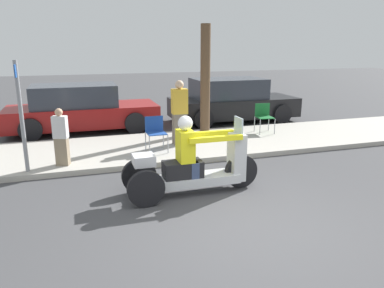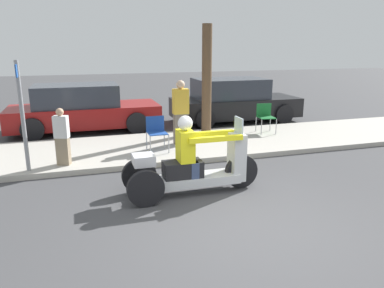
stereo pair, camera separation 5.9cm
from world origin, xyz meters
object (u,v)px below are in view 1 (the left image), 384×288
at_px(parked_car_lot_left, 80,109).
at_px(street_sign, 21,113).
at_px(spectator_near_curb, 61,138).
at_px(tree_trunk, 205,79).
at_px(parked_car_lot_far, 232,101).
at_px(spectator_far_back, 180,114).
at_px(motorcycle_trike, 192,166).
at_px(folding_chair_set_back, 155,130).
at_px(folding_chair_curbside, 264,115).

xyz_separation_m(parked_car_lot_left, street_sign, (-1.17, -3.96, 0.64)).
relative_size(spectator_near_curb, tree_trunk, 0.40).
bearing_deg(parked_car_lot_far, spectator_near_curb, -145.70).
bearing_deg(spectator_far_back, spectator_near_curb, -162.24).
bearing_deg(motorcycle_trike, parked_car_lot_far, 60.43).
relative_size(parked_car_lot_left, street_sign, 2.03).
height_order(spectator_near_curb, parked_car_lot_left, parked_car_lot_left).
bearing_deg(spectator_far_back, parked_car_lot_far, 46.82).
height_order(spectator_near_curb, folding_chair_set_back, spectator_near_curb).
relative_size(tree_trunk, street_sign, 1.38).
distance_m(motorcycle_trike, street_sign, 3.53).
relative_size(parked_car_lot_far, street_sign, 1.96).
height_order(motorcycle_trike, tree_trunk, tree_trunk).
relative_size(spectator_far_back, folding_chair_curbside, 1.98).
bearing_deg(folding_chair_curbside, spectator_far_back, -168.11).
xyz_separation_m(folding_chair_curbside, parked_car_lot_left, (-5.02, 2.28, 0.05)).
distance_m(folding_chair_set_back, parked_car_lot_far, 4.71).
bearing_deg(folding_chair_curbside, street_sign, -164.86).
bearing_deg(street_sign, spectator_far_back, 17.55).
bearing_deg(tree_trunk, folding_chair_set_back, -139.05).
relative_size(spectator_far_back, spectator_near_curb, 1.34).
distance_m(spectator_near_curb, parked_car_lot_left, 3.78).
bearing_deg(motorcycle_trike, parked_car_lot_left, 106.66).
relative_size(spectator_far_back, folding_chair_set_back, 1.98).
bearing_deg(tree_trunk, spectator_far_back, -133.35).
xyz_separation_m(folding_chair_curbside, street_sign, (-6.20, -1.68, 0.69)).
bearing_deg(parked_car_lot_far, folding_chair_curbside, -89.84).
relative_size(motorcycle_trike, street_sign, 1.13).
bearing_deg(folding_chair_set_back, spectator_far_back, 30.01).
bearing_deg(spectator_far_back, folding_chair_curbside, 11.89).
height_order(spectator_far_back, parked_car_lot_far, spectator_far_back).
height_order(folding_chair_curbside, street_sign, street_sign).
relative_size(spectator_near_curb, street_sign, 0.55).
bearing_deg(spectator_near_curb, parked_car_lot_far, 34.30).
height_order(folding_chair_curbside, parked_car_lot_left, parked_car_lot_left).
xyz_separation_m(folding_chair_curbside, folding_chair_set_back, (-3.40, -0.98, 0.00)).
bearing_deg(folding_chair_curbside, parked_car_lot_left, 155.59).
height_order(motorcycle_trike, folding_chair_set_back, motorcycle_trike).
xyz_separation_m(motorcycle_trike, parked_car_lot_left, (-1.73, 5.78, 0.17)).
xyz_separation_m(tree_trunk, street_sign, (-4.61, -2.27, -0.32)).
xyz_separation_m(parked_car_lot_far, parked_car_lot_left, (-5.02, -0.01, -0.02)).
height_order(spectator_near_curb, folding_chair_curbside, spectator_near_curb).
bearing_deg(parked_car_lot_left, street_sign, -106.53).
relative_size(motorcycle_trike, spectator_far_back, 1.53).
bearing_deg(motorcycle_trike, folding_chair_curbside, 46.79).
relative_size(folding_chair_set_back, parked_car_lot_left, 0.18).
xyz_separation_m(motorcycle_trike, folding_chair_curbside, (3.29, 3.50, 0.12)).
bearing_deg(street_sign, folding_chair_curbside, 15.14).
relative_size(spectator_far_back, parked_car_lot_far, 0.38).
relative_size(folding_chair_curbside, folding_chair_set_back, 1.00).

